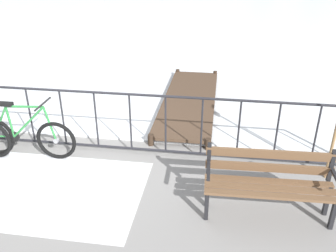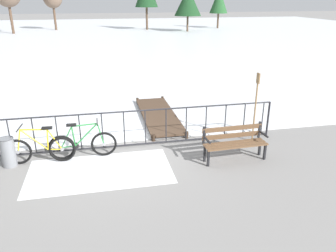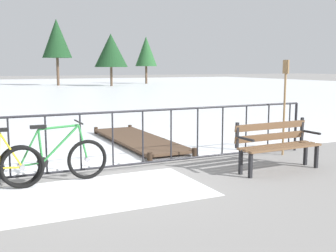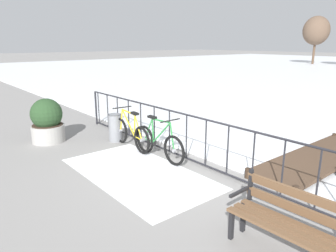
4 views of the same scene
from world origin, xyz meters
name	(u,v)px [view 4 (image 4 of 4)]	position (x,y,z in m)	size (l,w,h in m)	color
ground_plane	(195,165)	(0.00, 0.00, 0.00)	(160.00, 160.00, 0.00)	gray
snow_patch	(138,173)	(-0.41, -1.20, 0.00)	(3.38, 1.81, 0.01)	white
railing_fence	(196,140)	(0.00, 0.00, 0.56)	(9.06, 0.06, 1.07)	#232328
bicycle_near_railing	(131,134)	(-1.82, -0.44, 0.37)	(1.71, 0.52, 0.97)	black
bicycle_second	(159,143)	(-0.80, -0.37, 0.37)	(1.71, 0.52, 0.97)	black
park_bench	(297,222)	(2.94, -1.22, 0.51)	(1.62, 0.54, 0.89)	brown
planter_with_shrub	(47,121)	(-3.65, -1.83, 0.55)	(0.84, 0.84, 1.15)	#9E9B96
trash_bin	(115,127)	(-2.57, -0.45, 0.37)	(0.35, 0.35, 0.73)	gray
wooden_dock	(319,157)	(1.62, 2.17, 0.12)	(1.10, 3.85, 0.20)	#4C3828
tree_west_mid	(316,31)	(-14.13, 33.50, 3.86)	(3.01, 3.01, 5.53)	brown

